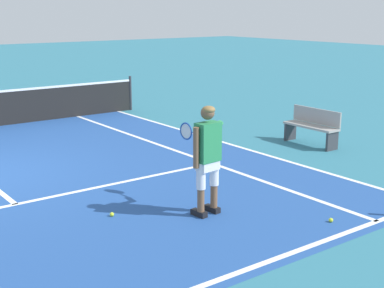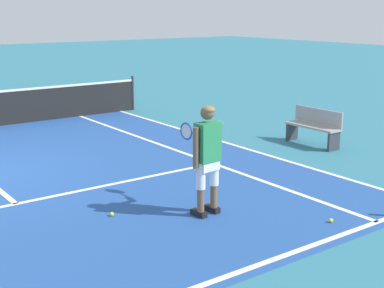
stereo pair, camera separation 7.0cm
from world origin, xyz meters
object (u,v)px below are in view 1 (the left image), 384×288
Objects in this scene: tennis_player at (207,153)px; tennis_ball_near_feet at (331,220)px; tennis_ball_by_baseline at (112,214)px; courtside_bench at (312,126)px.

tennis_player reaches higher than tennis_ball_near_feet.
courtside_bench reaches higher than tennis_ball_by_baseline.
tennis_player is 25.95× the size of tennis_ball_near_feet.
tennis_ball_by_baseline is at bearing 147.57° from tennis_player.
courtside_bench is at bearing 44.77° from tennis_ball_near_feet.
tennis_player is 1.22× the size of courtside_bench.
tennis_player is 25.95× the size of tennis_ball_by_baseline.
tennis_ball_near_feet is 3.32m from tennis_ball_by_baseline.
courtside_bench is (3.49, 3.46, 0.42)m from tennis_ball_near_feet.
tennis_player reaches higher than courtside_bench.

